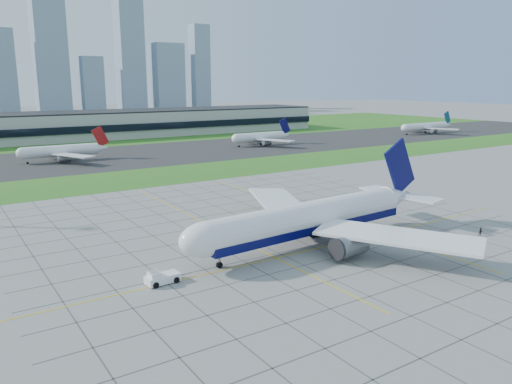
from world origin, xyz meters
TOP-DOWN VIEW (x-y plane):
  - ground at (0.00, 0.00)m, footprint 1400.00×1400.00m
  - grass_median at (0.00, 90.00)m, footprint 700.00×35.00m
  - asphalt_taxiway at (0.00, 145.00)m, footprint 700.00×75.00m
  - grass_far at (0.00, 255.00)m, footprint 700.00×145.00m
  - apron_markings at (0.43, 11.09)m, footprint 120.00×130.00m
  - terminal at (40.00, 229.87)m, footprint 260.00×43.00m
  - airliner at (0.49, 0.72)m, footprint 63.35×64.04m
  - pushback_tug at (-32.84, -1.58)m, footprint 8.22×3.17m
  - crew_near at (-20.95, -0.08)m, footprint 0.67×0.66m
  - crew_far at (34.92, -14.97)m, footprint 1.12×1.12m
  - distant_jet_1 at (-15.53, 144.14)m, footprint 35.45×42.66m
  - distant_jet_2 at (84.63, 143.89)m, footprint 34.50×42.66m
  - distant_jet_3 at (210.75, 137.87)m, footprint 45.74×42.66m

SIDE VIEW (x-z plane):
  - ground at x=0.00m, z-range 0.00..0.00m
  - apron_markings at x=0.43m, z-range 0.00..0.03m
  - grass_median at x=0.00m, z-range 0.00..0.04m
  - grass_far at x=0.00m, z-range 0.00..0.04m
  - asphalt_taxiway at x=0.00m, z-range 0.01..0.05m
  - crew_near at x=-20.95m, z-range 0.00..1.55m
  - crew_far at x=34.92m, z-range 0.00..1.84m
  - pushback_tug at x=-32.84m, z-range -0.13..2.14m
  - distant_jet_2 at x=84.63m, z-range -2.55..11.52m
  - distant_jet_1 at x=-15.53m, z-range -2.55..11.52m
  - distant_jet_3 at x=210.75m, z-range -2.55..11.53m
  - airliner at x=0.49m, z-range -4.52..15.42m
  - terminal at x=40.00m, z-range -0.01..15.79m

